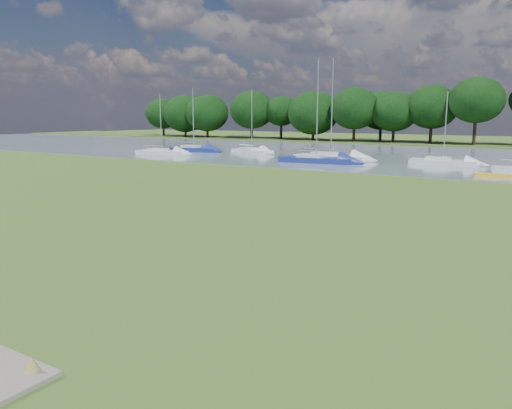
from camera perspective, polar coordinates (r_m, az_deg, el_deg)
The scene contains 11 objects.
ground at distance 20.96m, azimuth 3.21°, elevation -3.28°, with size 220.00×220.00×0.00m, color #596C2B.
river at distance 60.83m, azimuth 22.92°, elevation 4.81°, with size 220.00×40.00×0.10m, color slate.
far_bank at distance 90.50m, azimuth 26.13°, elevation 6.09°, with size 220.00×20.00×0.40m, color #4C6626.
kayak at distance 43.55m, azimuth 25.41°, elevation 3.03°, with size 2.64×0.62×0.26m, color yellow.
tree_line at distance 88.81m, azimuth 17.74°, elevation 10.69°, with size 116.80×8.75×10.58m.
sailboat_0 at distance 63.04m, azimuth -10.80°, elevation 6.03°, with size 6.84×2.80×7.41m.
sailboat_3 at distance 54.52m, azimuth 8.44°, elevation 5.57°, with size 7.89×2.26×10.62m.
sailboat_4 at distance 64.48m, azimuth -0.52°, elevation 6.28°, with size 6.81×3.82×7.99m.
sailboat_6 at distance 51.42m, azimuth 6.81°, elevation 5.33°, with size 7.76×3.02×10.31m.
sailboat_7 at distance 66.97m, azimuth -7.17°, elevation 6.44°, with size 6.64×2.63×8.30m.
sailboat_9 at distance 52.38m, azimuth 20.53°, elevation 4.76°, with size 6.41×1.96×7.04m.
Camera 1 is at (9.88, -17.83, 4.89)m, focal length 35.00 mm.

